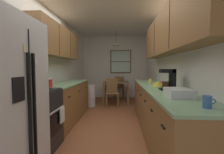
{
  "coord_description": "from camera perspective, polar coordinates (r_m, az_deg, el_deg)",
  "views": [
    {
      "loc": [
        0.3,
        -2.74,
        1.25
      ],
      "look_at": [
        0.05,
        1.17,
        1.01
      ],
      "focal_mm": 24.38,
      "sensor_mm": 36.0,
      "label": 1
    }
  ],
  "objects": [
    {
      "name": "dining_table",
      "position": [
        5.51,
        1.52,
        -3.07
      ],
      "size": [
        0.9,
        0.78,
        0.74
      ],
      "color": "brown",
      "rests_on": "ground"
    },
    {
      "name": "microwave_over_range",
      "position": [
        2.61,
        -29.73,
        11.4
      ],
      "size": [
        0.39,
        0.57,
        0.32
      ],
      "color": "black"
    },
    {
      "name": "fruit_bowl",
      "position": [
        3.0,
        17.21,
        -2.66
      ],
      "size": [
        0.24,
        0.24,
        0.09
      ],
      "color": "#E5D14C",
      "rests_on": "counter_right"
    },
    {
      "name": "ceiling_slab",
      "position": [
        3.98,
        -0.99,
        23.18
      ],
      "size": [
        4.4,
        9.0,
        0.08
      ],
      "primitive_type": "cube",
      "color": "white"
    },
    {
      "name": "trash_bin",
      "position": [
        5.0,
        -8.04,
        -6.9
      ],
      "size": [
        0.31,
        0.31,
        0.7
      ],
      "primitive_type": "cylinder",
      "color": "silver",
      "rests_on": "ground"
    },
    {
      "name": "upper_cabinets_left",
      "position": [
        3.76,
        -19.42,
        12.12
      ],
      "size": [
        0.33,
        2.08,
        0.67
      ],
      "color": "brown"
    },
    {
      "name": "counter_right",
      "position": [
        3.0,
        17.36,
        -12.11
      ],
      "size": [
        0.64,
        3.36,
        0.9
      ],
      "color": "brown",
      "rests_on": "ground"
    },
    {
      "name": "coffee_maker",
      "position": [
        2.57,
        20.66,
        -0.71
      ],
      "size": [
        0.22,
        0.18,
        0.33
      ],
      "color": "black",
      "rests_on": "counter_right"
    },
    {
      "name": "wall_back",
      "position": [
        6.39,
        0.94,
        3.74
      ],
      "size": [
        4.4,
        0.1,
        2.55
      ],
      "primitive_type": "cube",
      "color": "silver",
      "rests_on": "ground"
    },
    {
      "name": "dining_chair_near",
      "position": [
        4.95,
        0.01,
        -5.21
      ],
      "size": [
        0.44,
        0.44,
        0.9
      ],
      "color": "brown",
      "rests_on": "ground"
    },
    {
      "name": "storage_canister",
      "position": [
        2.94,
        -22.62,
        -2.01
      ],
      "size": [
        0.13,
        0.13,
        0.16
      ],
      "color": "red",
      "rests_on": "counter_left"
    },
    {
      "name": "ground_plane",
      "position": [
        3.95,
        -0.95,
        -14.94
      ],
      "size": [
        12.0,
        12.0,
        0.0
      ],
      "primitive_type": "plane",
      "color": "brown"
    },
    {
      "name": "wall_right",
      "position": [
        3.88,
        19.37,
        3.67
      ],
      "size": [
        0.1,
        9.0,
        2.55
      ],
      "primitive_type": "cube",
      "color": "silver",
      "rests_on": "ground"
    },
    {
      "name": "pendant_light",
      "position": [
        5.54,
        1.55,
        12.21
      ],
      "size": [
        0.28,
        0.28,
        0.51
      ],
      "color": "black"
    },
    {
      "name": "dish_towel",
      "position": [
        2.61,
        -18.16,
        -13.39
      ],
      "size": [
        0.02,
        0.16,
        0.24
      ],
      "primitive_type": "cube",
      "color": "white"
    },
    {
      "name": "table_serving_bowl",
      "position": [
        5.45,
        1.14,
        -1.56
      ],
      "size": [
        0.16,
        0.16,
        0.06
      ],
      "primitive_type": "cylinder",
      "color": "silver",
      "rests_on": "dining_table"
    },
    {
      "name": "mug_spare",
      "position": [
        1.58,
        32.16,
        -7.88
      ],
      "size": [
        0.11,
        0.07,
        0.11
      ],
      "color": "#335999",
      "rests_on": "counter_right"
    },
    {
      "name": "wall_left",
      "position": [
        4.08,
        -20.25,
        3.64
      ],
      "size": [
        0.1,
        9.0,
        2.55
      ],
      "primitive_type": "cube",
      "color": "silver",
      "rests_on": "ground"
    },
    {
      "name": "back_window",
      "position": [
        6.32,
        3.28,
        5.76
      ],
      "size": [
        0.85,
        0.05,
        0.94
      ],
      "color": "brown"
    },
    {
      "name": "dining_chair_far",
      "position": [
        6.12,
        2.62,
        -3.53
      ],
      "size": [
        0.43,
        0.43,
        0.9
      ],
      "color": "brown",
      "rests_on": "ground"
    },
    {
      "name": "counter_left",
      "position": [
        3.79,
        -16.71,
        -8.81
      ],
      "size": [
        0.64,
        2.0,
        0.9
      ],
      "color": "brown",
      "rests_on": "ground"
    },
    {
      "name": "upper_cabinets_right",
      "position": [
        2.95,
        20.87,
        15.54
      ],
      "size": [
        0.33,
        3.04,
        0.76
      ],
      "color": "brown"
    },
    {
      "name": "stove_range",
      "position": [
        2.64,
        -26.81,
        -14.06
      ],
      "size": [
        0.66,
        0.62,
        1.1
      ],
      "color": "black",
      "rests_on": "ground"
    },
    {
      "name": "dish_rack",
      "position": [
        2.01,
        23.71,
        -5.45
      ],
      "size": [
        0.28,
        0.34,
        0.1
      ],
      "primitive_type": "cube",
      "color": "silver",
      "rests_on": "counter_right"
    },
    {
      "name": "mug_by_coffeemaker",
      "position": [
        3.51,
        14.23,
        -1.51
      ],
      "size": [
        0.12,
        0.08,
        0.1
      ],
      "color": "#E5CC4C",
      "rests_on": "counter_right"
    }
  ]
}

